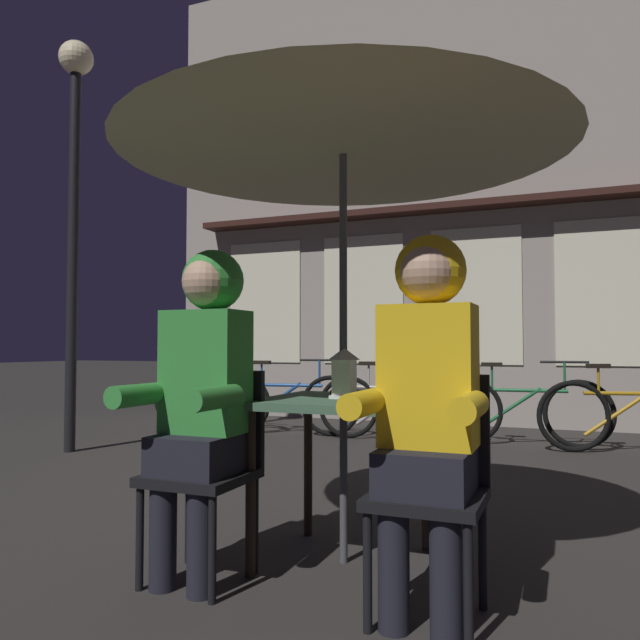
{
  "coord_description": "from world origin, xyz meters",
  "views": [
    {
      "loc": [
        0.97,
        -2.65,
        0.98
      ],
      "look_at": [
        0.0,
        -0.28,
        1.09
      ],
      "focal_mm": 34.48,
      "sensor_mm": 36.0,
      "label": 1
    }
  ],
  "objects": [
    {
      "name": "bicycle_second",
      "position": [
        -1.98,
        3.53,
        0.35
      ],
      "size": [
        1.67,
        0.26,
        0.84
      ],
      "color": "black",
      "rests_on": "ground_plane"
    },
    {
      "name": "chair_left",
      "position": [
        -0.48,
        -0.37,
        0.49
      ],
      "size": [
        0.4,
        0.4,
        0.87
      ],
      "color": "black",
      "rests_on": "ground_plane"
    },
    {
      "name": "person_left_hooded",
      "position": [
        -0.48,
        -0.43,
        0.85
      ],
      "size": [
        0.45,
        0.56,
        1.4
      ],
      "color": "black",
      "rests_on": "ground_plane"
    },
    {
      "name": "chair_right",
      "position": [
        0.48,
        -0.37,
        0.49
      ],
      "size": [
        0.4,
        0.4,
        0.87
      ],
      "color": "black",
      "rests_on": "ground_plane"
    },
    {
      "name": "bicycle_fifth",
      "position": [
        1.47,
        3.64,
        0.35
      ],
      "size": [
        1.64,
        0.45,
        0.84
      ],
      "color": "black",
      "rests_on": "ground_plane"
    },
    {
      "name": "ground_plane",
      "position": [
        0.0,
        0.0,
        0.0
      ],
      "size": [
        60.0,
        60.0,
        0.0
      ],
      "primitive_type": "plane",
      "color": "#2D2B28"
    },
    {
      "name": "shopfront_building",
      "position": [
        0.62,
        5.4,
        3.09
      ],
      "size": [
        10.0,
        0.93,
        6.2
      ],
      "color": "#9E9389",
      "rests_on": "ground_plane"
    },
    {
      "name": "cafe_table",
      "position": [
        0.0,
        0.0,
        0.64
      ],
      "size": [
        0.72,
        0.72,
        0.74
      ],
      "color": "#42664C",
      "rests_on": "ground_plane"
    },
    {
      "name": "book",
      "position": [
        -0.02,
        0.19,
        0.75
      ],
      "size": [
        0.21,
        0.16,
        0.02
      ],
      "primitive_type": "cube",
      "rotation": [
        0.0,
        0.0,
        0.11
      ],
      "color": "black",
      "rests_on": "cafe_table"
    },
    {
      "name": "person_right_hooded",
      "position": [
        0.48,
        -0.43,
        0.85
      ],
      "size": [
        0.45,
        0.56,
        1.4
      ],
      "color": "black",
      "rests_on": "ground_plane"
    },
    {
      "name": "lantern",
      "position": [
        0.01,
        -0.01,
        0.86
      ],
      "size": [
        0.11,
        0.11,
        0.23
      ],
      "color": "white",
      "rests_on": "cafe_table"
    },
    {
      "name": "street_lamp",
      "position": [
        -3.35,
        1.77,
        2.71
      ],
      "size": [
        0.32,
        0.32,
        3.88
      ],
      "color": "black",
      "rests_on": "ground_plane"
    },
    {
      "name": "patio_umbrella",
      "position": [
        0.0,
        0.0,
        2.06
      ],
      "size": [
        2.1,
        2.1,
        2.31
      ],
      "color": "#4C4C51",
      "rests_on": "ground_plane"
    },
    {
      "name": "bicycle_third",
      "position": [
        -0.74,
        3.58,
        0.35
      ],
      "size": [
        1.68,
        0.19,
        0.84
      ],
      "color": "black",
      "rests_on": "ground_plane"
    },
    {
      "name": "bicycle_fourth",
      "position": [
        0.51,
        3.68,
        0.35
      ],
      "size": [
        1.68,
        0.15,
        0.84
      ],
      "color": "black",
      "rests_on": "ground_plane"
    },
    {
      "name": "bicycle_nearest",
      "position": [
        -3.07,
        3.65,
        0.35
      ],
      "size": [
        1.68,
        0.23,
        0.84
      ],
      "color": "black",
      "rests_on": "ground_plane"
    }
  ]
}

